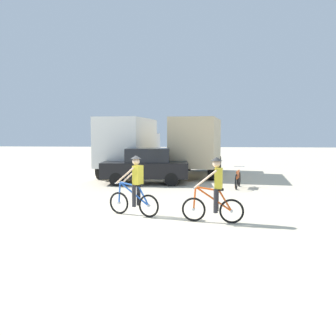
{
  "coord_description": "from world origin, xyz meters",
  "views": [
    {
      "loc": [
        1.62,
        -10.67,
        2.44
      ],
      "look_at": [
        0.21,
        3.84,
        1.1
      ],
      "focal_mm": 39.29,
      "sensor_mm": 36.0,
      "label": 1
    }
  ],
  "objects_px": {
    "box_truck_white_box": "(130,144)",
    "box_truck_tan_camper": "(198,144)",
    "bicycle_spare": "(238,179)",
    "sedan_parked": "(146,166)",
    "cyclist_cowboy_hat": "(215,192)",
    "cyclist_orange_shirt": "(135,188)"
  },
  "relations": [
    {
      "from": "box_truck_white_box",
      "to": "box_truck_tan_camper",
      "type": "distance_m",
      "value": 4.03
    },
    {
      "from": "box_truck_tan_camper",
      "to": "bicycle_spare",
      "type": "height_order",
      "value": "box_truck_tan_camper"
    },
    {
      "from": "box_truck_white_box",
      "to": "sedan_parked",
      "type": "relative_size",
      "value": 1.6
    },
    {
      "from": "box_truck_tan_camper",
      "to": "sedan_parked",
      "type": "relative_size",
      "value": 1.61
    },
    {
      "from": "sedan_parked",
      "to": "cyclist_cowboy_hat",
      "type": "bearing_deg",
      "value": -67.85
    },
    {
      "from": "box_truck_white_box",
      "to": "bicycle_spare",
      "type": "height_order",
      "value": "box_truck_white_box"
    },
    {
      "from": "box_truck_tan_camper",
      "to": "cyclist_orange_shirt",
      "type": "distance_m",
      "value": 11.39
    },
    {
      "from": "box_truck_white_box",
      "to": "bicycle_spare",
      "type": "bearing_deg",
      "value": -38.68
    },
    {
      "from": "box_truck_tan_camper",
      "to": "bicycle_spare",
      "type": "xyz_separation_m",
      "value": [
        1.9,
        -5.08,
        -1.48
      ]
    },
    {
      "from": "bicycle_spare",
      "to": "cyclist_orange_shirt",
      "type": "bearing_deg",
      "value": -120.35
    },
    {
      "from": "box_truck_tan_camper",
      "to": "sedan_parked",
      "type": "distance_m",
      "value": 4.93
    },
    {
      "from": "box_truck_tan_camper",
      "to": "cyclist_orange_shirt",
      "type": "height_order",
      "value": "box_truck_tan_camper"
    },
    {
      "from": "box_truck_tan_camper",
      "to": "cyclist_cowboy_hat",
      "type": "distance_m",
      "value": 11.91
    },
    {
      "from": "cyclist_orange_shirt",
      "to": "cyclist_cowboy_hat",
      "type": "xyz_separation_m",
      "value": [
        2.34,
        -0.63,
        0.0
      ]
    },
    {
      "from": "cyclist_orange_shirt",
      "to": "bicycle_spare",
      "type": "xyz_separation_m",
      "value": [
        3.6,
        6.14,
        -0.45
      ]
    },
    {
      "from": "cyclist_cowboy_hat",
      "to": "box_truck_white_box",
      "type": "bearing_deg",
      "value": 112.06
    },
    {
      "from": "bicycle_spare",
      "to": "box_truck_white_box",
      "type": "bearing_deg",
      "value": 141.32
    },
    {
      "from": "box_truck_white_box",
      "to": "cyclist_cowboy_hat",
      "type": "bearing_deg",
      "value": -67.94
    },
    {
      "from": "box_truck_white_box",
      "to": "bicycle_spare",
      "type": "relative_size",
      "value": 4.06
    },
    {
      "from": "box_truck_tan_camper",
      "to": "cyclist_orange_shirt",
      "type": "xyz_separation_m",
      "value": [
        -1.69,
        -11.22,
        -1.03
      ]
    },
    {
      "from": "box_truck_white_box",
      "to": "bicycle_spare",
      "type": "distance_m",
      "value": 7.72
    },
    {
      "from": "sedan_parked",
      "to": "cyclist_cowboy_hat",
      "type": "height_order",
      "value": "cyclist_cowboy_hat"
    }
  ]
}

